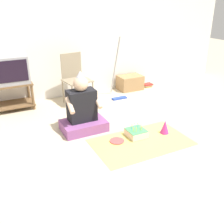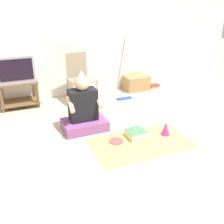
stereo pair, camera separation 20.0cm
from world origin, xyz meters
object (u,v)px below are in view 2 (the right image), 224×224
(folding_chair, at_px, (80,75))
(party_hat_blue, at_px, (166,128))
(person_seated, at_px, (84,111))
(birthday_cake, at_px, (136,133))
(cardboard_box_stack, at_px, (136,83))
(paper_plate, at_px, (116,141))
(tv, at_px, (15,68))
(dust_mop, at_px, (122,81))
(book_pile, at_px, (154,86))

(folding_chair, distance_m, party_hat_blue, 1.85)
(person_seated, relative_size, birthday_cake, 3.48)
(cardboard_box_stack, relative_size, paper_plate, 2.48)
(birthday_cake, xyz_separation_m, paper_plate, (-0.30, -0.01, -0.04))
(cardboard_box_stack, distance_m, paper_plate, 2.15)
(tv, height_order, cardboard_box_stack, tv)
(paper_plate, bearing_deg, birthday_cake, 1.16)
(tv, xyz_separation_m, person_seated, (0.76, -1.23, -0.39))
(tv, distance_m, paper_plate, 2.14)
(person_seated, height_order, party_hat_blue, person_seated)
(cardboard_box_stack, bearing_deg, dust_mop, -146.31)
(dust_mop, distance_m, party_hat_blue, 1.57)
(tv, relative_size, cardboard_box_stack, 1.20)
(folding_chair, relative_size, book_pile, 4.44)
(tv, height_order, book_pile, tv)
(tv, height_order, folding_chair, tv)
(person_seated, distance_m, birthday_cake, 0.80)
(dust_mop, height_order, person_seated, dust_mop)
(dust_mop, bearing_deg, birthday_cake, -107.98)
(party_hat_blue, xyz_separation_m, paper_plate, (-0.69, 0.09, -0.09))
(tv, distance_m, birthday_cake, 2.28)
(folding_chair, relative_size, birthday_cake, 3.52)
(book_pile, xyz_separation_m, birthday_cake, (-1.34, -1.74, 0.02))
(dust_mop, height_order, book_pile, dust_mop)
(dust_mop, bearing_deg, tv, 170.54)
(cardboard_box_stack, bearing_deg, party_hat_blue, -105.98)
(folding_chair, height_order, cardboard_box_stack, folding_chair)
(paper_plate, bearing_deg, book_pile, 46.72)
(book_pile, bearing_deg, person_seated, -147.42)
(paper_plate, bearing_deg, party_hat_blue, -7.61)
(birthday_cake, height_order, party_hat_blue, party_hat_blue)
(cardboard_box_stack, relative_size, party_hat_blue, 2.54)
(person_seated, distance_m, paper_plate, 0.65)
(paper_plate, bearing_deg, folding_chair, 89.85)
(tv, bearing_deg, person_seated, -58.45)
(birthday_cake, bearing_deg, tv, 127.02)
(person_seated, bearing_deg, dust_mop, 42.09)
(person_seated, bearing_deg, book_pile, 32.58)
(cardboard_box_stack, height_order, person_seated, person_seated)
(cardboard_box_stack, bearing_deg, tv, -179.84)
(book_pile, distance_m, birthday_cake, 2.20)
(person_seated, bearing_deg, cardboard_box_stack, 39.71)
(cardboard_box_stack, height_order, birthday_cake, cardboard_box_stack)
(cardboard_box_stack, bearing_deg, paper_plate, -124.81)
(folding_chair, height_order, dust_mop, dust_mop)
(tv, relative_size, folding_chair, 0.66)
(dust_mop, bearing_deg, party_hat_blue, -92.74)
(birthday_cake, bearing_deg, party_hat_blue, -13.96)
(folding_chair, xyz_separation_m, paper_plate, (-0.00, -1.58, -0.48))
(book_pile, bearing_deg, tv, 179.69)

